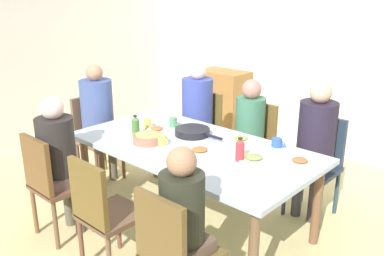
{
  "coord_description": "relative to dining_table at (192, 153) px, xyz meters",
  "views": [
    {
      "loc": [
        2.16,
        -2.36,
        1.96
      ],
      "look_at": [
        0.0,
        0.0,
        0.89
      ],
      "focal_mm": 38.41,
      "sensor_mm": 36.0,
      "label": 1
    }
  ],
  "objects": [
    {
      "name": "chair_3",
      "position": [
        -0.69,
        -0.92,
        -0.16
      ],
      "size": [
        0.4,
        0.4,
        0.9
      ],
      "color": "brown",
      "rests_on": "ground_plane"
    },
    {
      "name": "dining_table",
      "position": [
        0.0,
        0.0,
        0.0
      ],
      "size": [
        2.08,
        1.09,
        0.74
      ],
      "color": "silver",
      "rests_on": "ground_plane"
    },
    {
      "name": "ground_plane",
      "position": [
        0.0,
        0.0,
        -0.67
      ],
      "size": [
        6.65,
        6.65,
        0.0
      ],
      "primitive_type": "plane",
      "color": "#CEC084"
    },
    {
      "name": "bottle_1",
      "position": [
        -0.53,
        -0.16,
        0.16
      ],
      "size": [
        0.07,
        0.07,
        0.19
      ],
      "color": "#437930",
      "rests_on": "dining_table"
    },
    {
      "name": "chair_2",
      "position": [
        0.0,
        -0.92,
        -0.16
      ],
      "size": [
        0.4,
        0.4,
        0.9
      ],
      "color": "brown",
      "rests_on": "ground_plane"
    },
    {
      "name": "cup_2",
      "position": [
        0.54,
        0.45,
        0.1
      ],
      "size": [
        0.12,
        0.09,
        0.07
      ],
      "color": "#2F549C",
      "rests_on": "dining_table"
    },
    {
      "name": "plate_0",
      "position": [
        0.24,
        0.36,
        0.08
      ],
      "size": [
        0.22,
        0.22,
        0.04
      ],
      "color": "white",
      "rests_on": "dining_table"
    },
    {
      "name": "side_cabinet",
      "position": [
        -1.35,
        2.12,
        -0.22
      ],
      "size": [
        0.7,
        0.44,
        0.9
      ],
      "primitive_type": "cube",
      "color": "olive",
      "rests_on": "ground_plane"
    },
    {
      "name": "bottle_0",
      "position": [
        0.49,
        -0.0,
        0.15
      ],
      "size": [
        0.07,
        0.07,
        0.18
      ],
      "color": "red",
      "rests_on": "dining_table"
    },
    {
      "name": "plate_4",
      "position": [
        -0.48,
        0.05,
        0.08
      ],
      "size": [
        0.2,
        0.2,
        0.04
      ],
      "color": "white",
      "rests_on": "dining_table"
    },
    {
      "name": "plate_2",
      "position": [
        0.56,
        0.08,
        0.08
      ],
      "size": [
        0.24,
        0.24,
        0.04
      ],
      "color": "beige",
      "rests_on": "dining_table"
    },
    {
      "name": "plate_1",
      "position": [
        0.85,
        0.26,
        0.08
      ],
      "size": [
        0.21,
        0.21,
        0.04
      ],
      "color": "silver",
      "rests_on": "dining_table"
    },
    {
      "name": "cup_0",
      "position": [
        -0.19,
        -0.17,
        0.11
      ],
      "size": [
        0.12,
        0.08,
        0.08
      ],
      "color": "#E2CC54",
      "rests_on": "dining_table"
    },
    {
      "name": "person_0",
      "position": [
        -0.69,
        0.83,
        0.09
      ],
      "size": [
        0.33,
        0.33,
        1.26
      ],
      "color": "#343052",
      "rests_on": "ground_plane"
    },
    {
      "name": "wall_left",
      "position": [
        -2.83,
        0.0,
        0.63
      ],
      "size": [
        0.12,
        4.96,
        2.6
      ],
      "primitive_type": "cube",
      "color": "silver",
      "rests_on": "ground_plane"
    },
    {
      "name": "wall_back",
      "position": [
        0.0,
        2.42,
        0.63
      ],
      "size": [
        5.78,
        0.12,
        2.6
      ],
      "primitive_type": "cube",
      "color": "silver",
      "rests_on": "ground_plane"
    },
    {
      "name": "cup_3",
      "position": [
        -0.46,
        0.24,
        0.11
      ],
      "size": [
        0.11,
        0.07,
        0.09
      ],
      "color": "#508860",
      "rests_on": "dining_table"
    },
    {
      "name": "person_6",
      "position": [
        0.69,
        0.83,
        0.08
      ],
      "size": [
        0.33,
        0.33,
        1.24
      ],
      "color": "#443641",
      "rests_on": "ground_plane"
    },
    {
      "name": "plate_3",
      "position": [
        0.16,
        -0.08,
        0.08
      ],
      "size": [
        0.23,
        0.23,
        0.04
      ],
      "color": "silver",
      "rests_on": "dining_table"
    },
    {
      "name": "person_1",
      "position": [
        0.69,
        -0.83,
        0.0
      ],
      "size": [
        0.3,
        0.3,
        1.14
      ],
      "color": "brown",
      "rests_on": "ground_plane"
    },
    {
      "name": "person_4",
      "position": [
        -0.0,
        0.83,
        0.02
      ],
      "size": [
        0.3,
        0.3,
        1.16
      ],
      "color": "brown",
      "rests_on": "ground_plane"
    },
    {
      "name": "chair_4",
      "position": [
        0.0,
        0.92,
        -0.16
      ],
      "size": [
        0.4,
        0.4,
        0.9
      ],
      "color": "brown",
      "rests_on": "ground_plane"
    },
    {
      "name": "person_5",
      "position": [
        -1.33,
        0.0,
        0.09
      ],
      "size": [
        0.33,
        0.33,
        1.26
      ],
      "color": "brown",
      "rests_on": "ground_plane"
    },
    {
      "name": "chair_1",
      "position": [
        0.69,
        -0.92,
        -0.16
      ],
      "size": [
        0.4,
        0.4,
        0.9
      ],
      "color": "brown",
      "rests_on": "ground_plane"
    },
    {
      "name": "cup_1",
      "position": [
        -0.62,
        0.05,
        0.11
      ],
      "size": [
        0.11,
        0.07,
        0.08
      ],
      "color": "#E8CE53",
      "rests_on": "dining_table"
    },
    {
      "name": "bowl_0",
      "position": [
        -0.32,
        -0.21,
        0.11
      ],
      "size": [
        0.25,
        0.25,
        0.09
      ],
      "color": "#A0684F",
      "rests_on": "dining_table"
    },
    {
      "name": "serving_pan",
      "position": [
        -0.17,
        0.19,
        0.1
      ],
      "size": [
        0.49,
        0.31,
        0.06
      ],
      "color": "black",
      "rests_on": "dining_table"
    },
    {
      "name": "chair_0",
      "position": [
        -0.69,
        0.92,
        -0.16
      ],
      "size": [
        0.4,
        0.4,
        0.9
      ],
      "color": "brown",
      "rests_on": "ground_plane"
    },
    {
      "name": "person_3",
      "position": [
        -0.69,
        -0.83,
        0.04
      ],
      "size": [
        0.3,
        0.3,
        1.19
      ],
      "color": "#524F41",
      "rests_on": "ground_plane"
    },
    {
      "name": "chair_5",
      "position": [
        -1.42,
        0.0,
        -0.16
      ],
      "size": [
        0.4,
        0.4,
        0.9
      ],
      "color": "brown",
      "rests_on": "ground_plane"
    },
    {
      "name": "chair_6",
      "position": [
        0.69,
        0.92,
        -0.16
      ],
      "size": [
        0.4,
        0.4,
        0.9
      ],
      "color": "#242F48",
      "rests_on": "ground_plane"
    }
  ]
}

